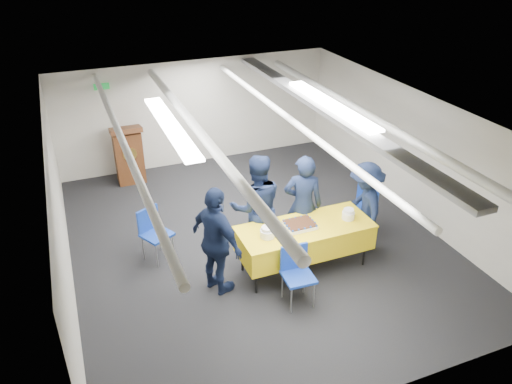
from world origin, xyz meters
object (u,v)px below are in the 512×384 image
sailor_a (303,205)px  sailor_d (364,207)px  serving_table (305,238)px  chair_right (365,201)px  sailor_c (217,242)px  podium (129,154)px  sailor_b (257,207)px  chair_left (153,229)px  chair_near (296,269)px  sheet_cake (300,225)px

sailor_a → sailor_d: (0.97, -0.29, -0.09)m
serving_table → sailor_a: 0.58m
chair_right → sailor_c: size_ratio=0.51×
podium → sailor_a: sailor_a is taller
chair_right → sailor_b: 2.09m
chair_left → sailor_d: sailor_d is taller
serving_table → chair_right: 1.65m
podium → sailor_a: size_ratio=0.73×
podium → sailor_a: bearing=-58.5°
sailor_d → serving_table: bearing=-63.8°
sailor_c → sailor_d: 2.56m
podium → sailor_d: size_ratio=0.81×
chair_left → chair_near: bearing=-47.2°
chair_near → sailor_c: bearing=147.4°
sailor_b → sailor_c: 1.07m
chair_left → sailor_c: size_ratio=0.51×
chair_left → sailor_d: 3.42m
sailor_c → sailor_a: bearing=-96.2°
serving_table → sailor_b: (-0.55, 0.63, 0.32)m
podium → sheet_cake: bearing=-64.5°
sheet_cake → sailor_a: sailor_a is taller
chair_right → chair_left: bearing=172.1°
sheet_cake → podium: 4.48m
sheet_cake → chair_left: bearing=150.3°
serving_table → sheet_cake: sheet_cake is taller
chair_right → sailor_c: bearing=-167.0°
chair_near → sailor_a: sailor_a is taller
sheet_cake → chair_near: 0.78m
sheet_cake → sailor_d: size_ratio=0.30×
serving_table → sailor_a: (0.18, 0.46, 0.30)m
chair_left → chair_right: bearing=-7.9°
serving_table → sailor_d: 1.18m
podium → sailor_d: (3.17, -3.89, 0.16)m
serving_table → chair_right: size_ratio=2.39×
serving_table → chair_left: (-2.11, 1.17, -0.03)m
podium → chair_left: (-0.09, -2.88, -0.08)m
sheet_cake → sailor_d: bearing=6.9°
sailor_a → sailor_b: size_ratio=0.97×
serving_table → sheet_cake: (-0.09, 0.02, 0.25)m
serving_table → sheet_cake: size_ratio=4.50×
podium → sailor_c: 4.11m
sheet_cake → chair_near: chair_near is taller
podium → sailor_c: bearing=-81.5°
chair_left → sailor_d: size_ratio=0.57×
chair_right → sailor_a: 1.38m
sheet_cake → sailor_c: bearing=-179.0°
sailor_b → sailor_d: bearing=174.5°
chair_right → sheet_cake: bearing=-157.8°
serving_table → sailor_a: sailor_a is taller
podium → chair_near: bearing=-71.4°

